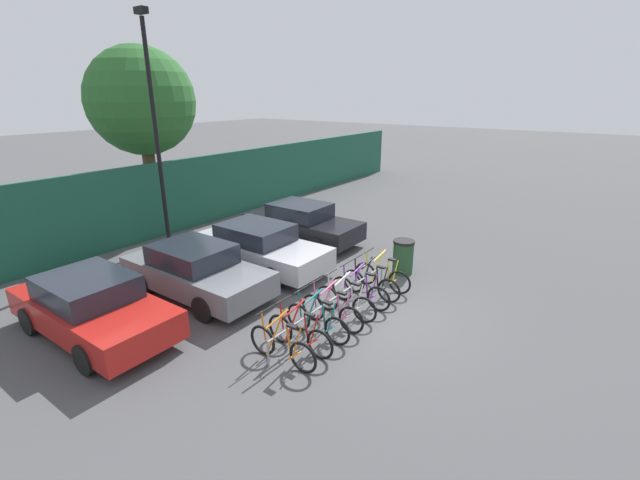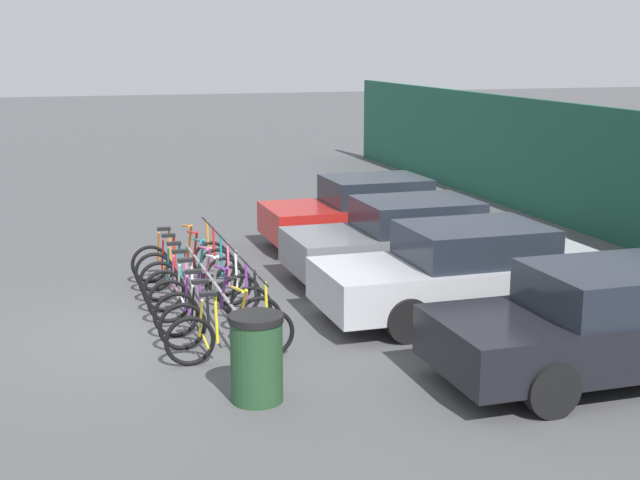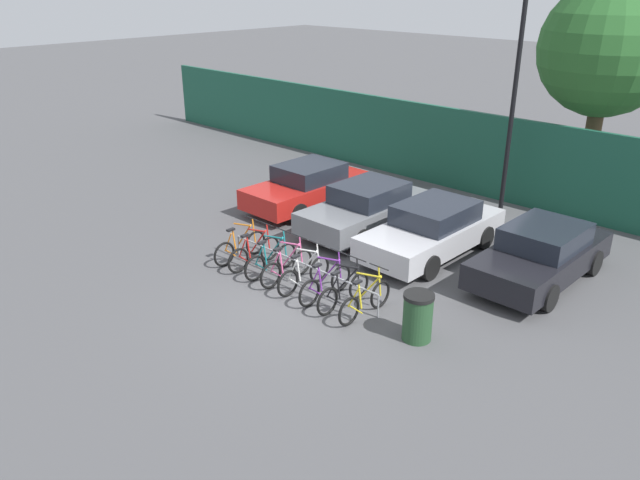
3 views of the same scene
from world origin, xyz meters
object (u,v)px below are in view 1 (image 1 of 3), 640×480
bicycle_purple (360,292)px  car_grey (196,270)px  bike_rack (335,300)px  bicycle_teal (317,322)px  bicycle_black (371,284)px  car_red (92,306)px  trash_bin (403,257)px  bicycle_yellow (382,276)px  bicycle_red (299,334)px  car_black (302,223)px  car_silver (258,247)px  lamp_post (155,124)px  bicycle_white (345,302)px  bicycle_pink (332,312)px  bicycle_orange (282,347)px  tree_behind_hoarding (141,102)px

bicycle_purple → car_grey: bearing=113.9°
bike_rack → bicycle_teal: bicycle_teal is taller
bicycle_purple → bicycle_black: size_ratio=1.00×
car_red → trash_bin: car_red is taller
bicycle_yellow → bicycle_teal: bearing=176.4°
bicycle_red → car_black: size_ratio=0.40×
car_grey → car_silver: bearing=-1.7°
car_black → lamp_post: (-3.03, 3.69, 3.47)m
bicycle_red → bicycle_teal: (0.63, 0.00, 0.00)m
bicycle_red → lamp_post: 9.19m
bicycle_white → bicycle_pink: bearing=176.4°
bicycle_red → trash_bin: (5.02, 0.02, 0.14)m
bicycle_red → car_red: car_red is taller
bicycle_black → trash_bin: (1.98, 0.02, 0.14)m
car_black → lamp_post: bearing=129.4°
bicycle_red → bicycle_teal: size_ratio=1.00×
bicycle_red → bicycle_purple: 2.48m
bicycle_orange → bicycle_black: same height
bicycle_yellow → bicycle_orange: bearing=176.4°
car_grey → car_silver: size_ratio=0.95×
bicycle_orange → bicycle_white: bearing=1.5°
bicycle_black → bicycle_yellow: same height
trash_bin → car_black: bearing=82.6°
lamp_post → tree_behind_hoarding: (1.41, 2.80, 0.63)m
car_grey → tree_behind_hoarding: 8.75m
bicycle_teal → car_grey: bearing=88.6°
bicycle_orange → trash_bin: size_ratio=1.66×
car_grey → tree_behind_hoarding: size_ratio=0.62×
bike_rack → car_red: car_red is taller
bicycle_teal → bicycle_yellow: same height
bicycle_black → car_black: 4.99m
bike_rack → bicycle_black: (1.49, -0.15, -0.12)m
car_red → lamp_post: 7.01m
bicycle_pink → car_black: car_black is taller
bicycle_teal → bicycle_red: bearing=176.4°
car_red → car_grey: size_ratio=1.00×
bicycle_orange → car_grey: 4.02m
car_grey → car_black: same height
lamp_post → bicycle_orange: bearing=-111.3°
car_red → lamp_post: lamp_post is taller
bicycle_yellow → trash_bin: 1.37m
bicycle_white → car_silver: 3.94m
bicycle_yellow → bike_rack: bearing=172.4°
car_black → lamp_post: lamp_post is taller
bicycle_purple → trash_bin: (2.54, 0.02, 0.14)m
bike_rack → tree_behind_hoarding: (2.40, 10.63, 4.30)m
bicycle_teal → bicycle_purple: bearing=-3.6°
bicycle_white → trash_bin: 3.23m
bicycle_pink → car_grey: bearing=102.8°
bicycle_teal → bicycle_yellow: 3.03m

